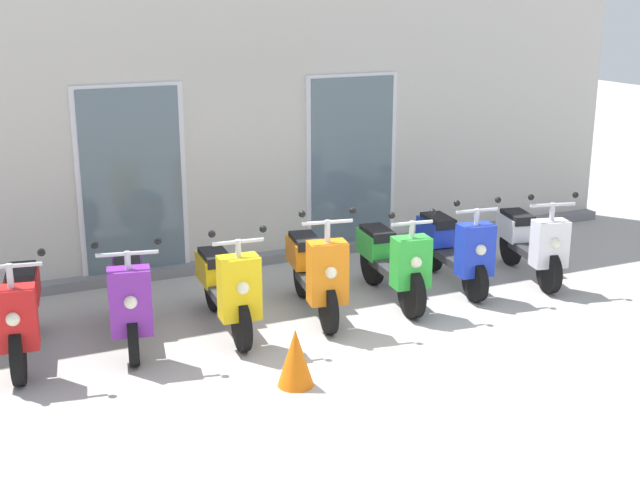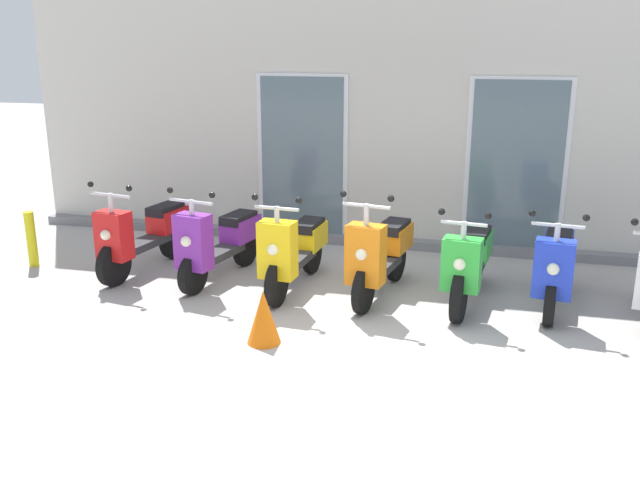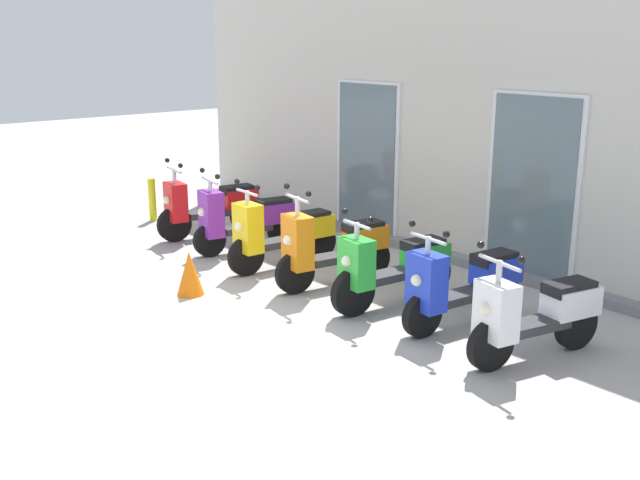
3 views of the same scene
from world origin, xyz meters
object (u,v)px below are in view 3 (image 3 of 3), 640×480
object	(u,v)px
scooter_orange	(332,246)
traffic_cone	(190,273)
curb_bollard	(152,200)
scooter_white	(536,313)
scooter_blue	(463,283)
scooter_red	(210,206)
scooter_green	(393,267)
scooter_purple	(244,218)
scooter_yellow	(282,232)

from	to	relation	value
scooter_orange	traffic_cone	world-z (taller)	scooter_orange
traffic_cone	curb_bollard	distance (m)	3.81
scooter_orange	scooter_white	bearing A→B (deg)	0.49
scooter_blue	curb_bollard	size ratio (longest dim) A/B	2.25
scooter_white	scooter_red	bearing A→B (deg)	178.80
scooter_white	traffic_cone	xyz separation A→B (m)	(-3.66, -1.49, -0.20)
scooter_green	traffic_cone	bearing A→B (deg)	-139.79
scooter_red	scooter_white	distance (m)	5.74
scooter_red	curb_bollard	world-z (taller)	scooter_red
scooter_green	scooter_white	world-z (taller)	scooter_white
scooter_purple	scooter_white	distance (m)	4.74
scooter_blue	curb_bollard	xyz separation A→B (m)	(-6.22, -0.20, -0.12)
curb_bollard	scooter_red	bearing A→B (deg)	6.63
scooter_red	scooter_purple	world-z (taller)	scooter_red
scooter_blue	scooter_white	size ratio (longest dim) A/B	1.04
scooter_yellow	traffic_cone	world-z (taller)	scooter_yellow
scooter_purple	traffic_cone	distance (m)	1.89
scooter_purple	scooter_yellow	bearing A→B (deg)	-4.82
scooter_yellow	scooter_white	world-z (taller)	scooter_yellow
scooter_green	curb_bollard	xyz separation A→B (m)	(-5.34, -0.09, -0.11)
traffic_cone	curb_bollard	xyz separation A→B (m)	(-3.53, 1.44, 0.09)
scooter_red	scooter_orange	size ratio (longest dim) A/B	1.05
scooter_red	scooter_blue	xyz separation A→B (m)	(4.76, 0.03, -0.00)
scooter_white	traffic_cone	size ratio (longest dim) A/B	2.91
scooter_orange	scooter_green	bearing A→B (deg)	3.83
scooter_white	scooter_orange	bearing A→B (deg)	-179.51
scooter_yellow	scooter_green	xyz separation A→B (m)	(1.93, 0.07, -0.02)
scooter_white	scooter_blue	bearing A→B (deg)	171.26
curb_bollard	scooter_green	bearing A→B (deg)	0.96
scooter_yellow	curb_bollard	size ratio (longest dim) A/B	2.35
scooter_yellow	traffic_cone	size ratio (longest dim) A/B	3.16
scooter_purple	scooter_orange	bearing A→B (deg)	-2.25
scooter_green	scooter_white	distance (m)	1.86
scooter_red	curb_bollard	distance (m)	1.47
scooter_orange	scooter_yellow	bearing A→B (deg)	-179.74
scooter_red	scooter_yellow	size ratio (longest dim) A/B	1.01
curb_bollard	scooter_orange	bearing A→B (deg)	0.34
scooter_orange	scooter_white	xyz separation A→B (m)	(2.81, 0.02, -0.04)
scooter_green	scooter_blue	world-z (taller)	scooter_blue
scooter_yellow	scooter_green	size ratio (longest dim) A/B	1.00
scooter_blue	curb_bollard	bearing A→B (deg)	-178.16
scooter_yellow	scooter_green	bearing A→B (deg)	2.02
scooter_purple	scooter_green	distance (m)	2.88
scooter_red	scooter_purple	bearing A→B (deg)	-3.89
scooter_white	curb_bollard	size ratio (longest dim) A/B	2.16
scooter_yellow	curb_bollard	xyz separation A→B (m)	(-3.41, -0.02, -0.13)
scooter_orange	curb_bollard	bearing A→B (deg)	-179.66
scooter_blue	traffic_cone	world-z (taller)	scooter_blue
curb_bollard	scooter_yellow	bearing A→B (deg)	0.36
scooter_yellow	scooter_orange	distance (m)	0.98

